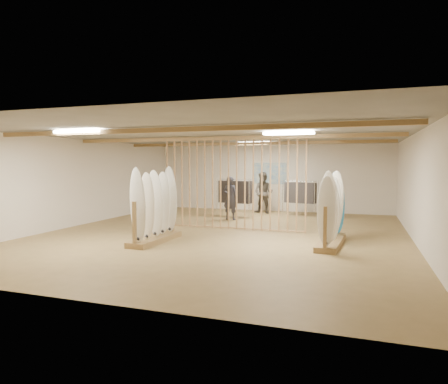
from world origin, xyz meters
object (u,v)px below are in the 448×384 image
(shopper_a, at_px, (230,195))
(shopper_b, at_px, (264,190))
(clothing_rack_a, at_px, (235,192))
(rack_right, at_px, (332,221))
(clothing_rack_b, at_px, (300,193))
(rack_left, at_px, (155,217))

(shopper_a, bearing_deg, shopper_b, -96.66)
(clothing_rack_a, relative_size, shopper_a, 0.83)
(rack_right, height_order, clothing_rack_b, rack_right)
(rack_left, xyz_separation_m, rack_right, (4.29, 1.07, -0.03))
(clothing_rack_a, height_order, shopper_b, shopper_b)
(clothing_rack_a, bearing_deg, rack_right, -36.20)
(clothing_rack_a, distance_m, shopper_a, 0.77)
(clothing_rack_b, height_order, shopper_a, shopper_a)
(rack_left, bearing_deg, shopper_b, 81.13)
(rack_right, xyz_separation_m, clothing_rack_a, (-3.80, 4.20, 0.35))
(rack_left, distance_m, shopper_b, 6.82)
(shopper_b, bearing_deg, rack_left, -89.72)
(clothing_rack_b, xyz_separation_m, shopper_a, (-2.21, -1.86, -0.02))
(clothing_rack_a, bearing_deg, clothing_rack_b, 37.43)
(rack_left, height_order, shopper_b, shopper_b)
(clothing_rack_b, bearing_deg, rack_left, -98.24)
(clothing_rack_a, xyz_separation_m, shopper_b, (0.75, 1.42, -0.01))
(shopper_b, bearing_deg, clothing_rack_b, -1.27)
(shopper_a, height_order, shopper_b, shopper_b)
(rack_right, height_order, shopper_a, rack_right)
(rack_right, bearing_deg, shopper_b, 122.10)
(rack_right, xyz_separation_m, shopper_b, (-3.05, 5.62, 0.34))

